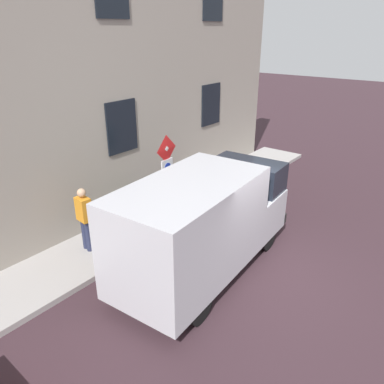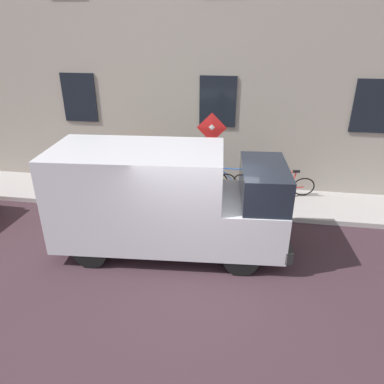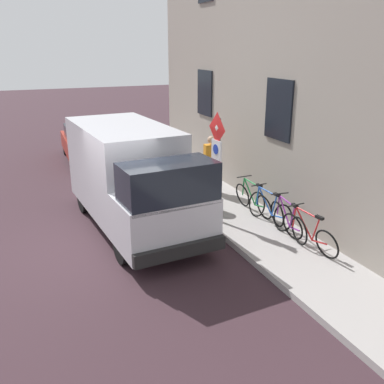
% 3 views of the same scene
% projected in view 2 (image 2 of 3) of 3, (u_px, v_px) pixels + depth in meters
% --- Properties ---
extents(ground_plane, '(80.00, 80.00, 0.00)m').
position_uv_depth(ground_plane, '(195.00, 276.00, 7.66)').
color(ground_plane, '#37242A').
extents(sidewalk_slab, '(1.93, 17.98, 0.14)m').
position_uv_depth(sidewalk_slab, '(212.00, 199.00, 10.92)').
color(sidewalk_slab, '#A19C99').
rests_on(sidewalk_slab, ground_plane).
extents(building_facade, '(0.75, 15.98, 8.94)m').
position_uv_depth(building_facade, '(221.00, 43.00, 10.22)').
color(building_facade, gray).
rests_on(building_facade, ground_plane).
extents(sign_post_stacked, '(0.16, 0.56, 2.64)m').
position_uv_depth(sign_post_stacked, '(211.00, 150.00, 9.46)').
color(sign_post_stacked, '#474C47').
rests_on(sign_post_stacked, sidewalk_slab).
extents(delivery_van, '(2.38, 5.46, 2.50)m').
position_uv_depth(delivery_van, '(165.00, 198.00, 8.11)').
color(delivery_van, silver).
rests_on(delivery_van, ground_plane).
extents(bicycle_red, '(0.46, 1.72, 0.89)m').
position_uv_depth(bicycle_red, '(286.00, 185.00, 10.79)').
color(bicycle_red, black).
rests_on(bicycle_red, sidewalk_slab).
extents(bicycle_purple, '(0.46, 1.71, 0.89)m').
position_uv_depth(bicycle_purple, '(260.00, 184.00, 10.90)').
color(bicycle_purple, black).
rests_on(bicycle_purple, sidewalk_slab).
extents(bicycle_blue, '(0.46, 1.72, 0.89)m').
position_uv_depth(bicycle_blue, '(234.00, 182.00, 11.01)').
color(bicycle_blue, black).
rests_on(bicycle_blue, sidewalk_slab).
extents(bicycle_green, '(0.46, 1.71, 0.89)m').
position_uv_depth(bicycle_green, '(209.00, 180.00, 11.12)').
color(bicycle_green, black).
rests_on(bicycle_green, sidewalk_slab).
extents(pedestrian, '(0.43, 0.30, 1.72)m').
position_uv_depth(pedestrian, '(144.00, 163.00, 10.91)').
color(pedestrian, '#262B47').
rests_on(pedestrian, sidewalk_slab).
extents(litter_bin, '(0.44, 0.44, 0.90)m').
position_uv_depth(litter_bin, '(180.00, 190.00, 10.27)').
color(litter_bin, '#2D5133').
rests_on(litter_bin, sidewalk_slab).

